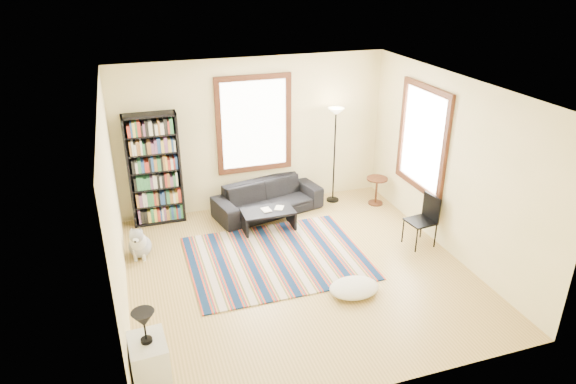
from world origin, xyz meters
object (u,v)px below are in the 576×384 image
object	(u,v)px
coffee_table	(268,220)
white_cabinet	(150,368)
floor_cushion	(354,288)
floor_lamp	(334,156)
side_table	(376,191)
folding_chair	(420,221)
bookshelf	(155,170)
dog	(139,240)
sofa	(268,198)

from	to	relation	value
coffee_table	white_cabinet	world-z (taller)	white_cabinet
floor_cushion	floor_lamp	size ratio (longest dim) A/B	0.39
side_table	folding_chair	xyz separation A→B (m)	(-0.05, -1.63, 0.16)
floor_lamp	side_table	size ratio (longest dim) A/B	3.44
floor_cushion	bookshelf	bearing A→B (deg)	127.57
floor_lamp	side_table	world-z (taller)	floor_lamp
bookshelf	dog	xyz separation A→B (m)	(-0.41, -1.11, -0.72)
sofa	dog	distance (m)	2.51
bookshelf	floor_cushion	distance (m)	4.04
floor_cushion	floor_lamp	world-z (taller)	floor_lamp
bookshelf	side_table	world-z (taller)	bookshelf
sofa	white_cabinet	world-z (taller)	white_cabinet
bookshelf	floor_cushion	world-z (taller)	bookshelf
sofa	floor_lamp	size ratio (longest dim) A/B	1.07
dog	sofa	bearing A→B (deg)	30.11
floor_lamp	side_table	bearing A→B (deg)	-28.52
side_table	folding_chair	size ratio (longest dim) A/B	0.63
side_table	folding_chair	distance (m)	1.64
coffee_table	floor_cushion	world-z (taller)	coffee_table
sofa	dog	world-z (taller)	sofa
side_table	sofa	bearing A→B (deg)	171.86
coffee_table	side_table	distance (m)	2.29
side_table	white_cabinet	size ratio (longest dim) A/B	0.77
folding_chair	bookshelf	bearing A→B (deg)	144.38
side_table	white_cabinet	xyz separation A→B (m)	(-4.50, -3.54, 0.08)
bookshelf	white_cabinet	distance (m)	4.18
bookshelf	folding_chair	bearing A→B (deg)	-28.85
sofa	side_table	xyz separation A→B (m)	(2.08, -0.30, -0.02)
floor_cushion	white_cabinet	xyz separation A→B (m)	(-2.86, -0.99, 0.26)
floor_cushion	floor_lamp	bearing A→B (deg)	72.85
coffee_table	white_cabinet	xyz separation A→B (m)	(-2.24, -3.21, 0.17)
floor_lamp	white_cabinet	bearing A→B (deg)	-133.76
bookshelf	folding_chair	xyz separation A→B (m)	(3.99, -2.20, -0.57)
bookshelf	white_cabinet	xyz separation A→B (m)	(-0.46, -4.11, -0.65)
coffee_table	folding_chair	xyz separation A→B (m)	(2.21, -1.30, 0.25)
sofa	white_cabinet	distance (m)	4.53
side_table	dog	bearing A→B (deg)	-173.00
folding_chair	coffee_table	bearing A→B (deg)	142.73
bookshelf	floor_lamp	distance (m)	3.31
bookshelf	sofa	bearing A→B (deg)	-7.85
coffee_table	folding_chair	bearing A→B (deg)	-30.49
sofa	bookshelf	world-z (taller)	bookshelf
bookshelf	floor_lamp	world-z (taller)	bookshelf
sofa	coffee_table	distance (m)	0.66
white_cabinet	dog	xyz separation A→B (m)	(0.05, 2.99, -0.07)
floor_lamp	white_cabinet	world-z (taller)	floor_lamp
bookshelf	floor_lamp	size ratio (longest dim) A/B	1.08
bookshelf	floor_cushion	bearing A→B (deg)	-52.43
white_cabinet	bookshelf	bearing A→B (deg)	80.06
dog	side_table	bearing A→B (deg)	17.47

